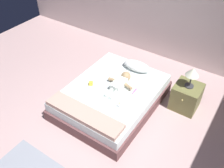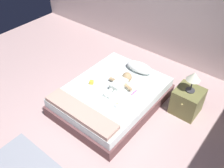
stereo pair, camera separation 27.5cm
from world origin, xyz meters
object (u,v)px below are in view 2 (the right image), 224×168
Objects in this scene: toothbrush at (135,92)px; nightstand at (187,101)px; baby at (121,83)px; toy_block at (92,82)px; baby_bottle at (117,105)px; bed at (112,96)px; lamp at (194,77)px; pillow at (139,67)px.

nightstand is (0.75, 0.50, -0.14)m from toothbrush.
baby reaches higher than toy_block.
nightstand reaches higher than toothbrush.
toothbrush is at bearing 21.90° from toy_block.
bed is at bearing 140.05° from baby_bottle.
lamp reaches higher than bed.
nightstand is at bearing 30.88° from bed.
pillow is at bearing 177.01° from lamp.
bed is at bearing -117.64° from baby.
lamp is 1.27m from baby_bottle.
bed is 4.02× the size of nightstand.
toy_block is (-1.47, -0.79, -0.36)m from lamp.
bed is at bearing -95.96° from pillow.
pillow is 0.80× the size of baby.
nightstand is (1.03, -0.05, -0.21)m from pillow.
lamp is (0.00, 0.00, 0.52)m from nightstand.
pillow is at bearing 177.00° from nightstand.
lamp is (1.03, -0.05, 0.31)m from pillow.
nightstand is at bearing -3.00° from pillow.
pillow is at bearing 117.17° from toothbrush.
lamp is at bearing 33.74° from toothbrush.
pillow is at bearing 84.04° from bed.
baby_bottle reaches higher than toothbrush.
nightstand is 5.35× the size of toy_block.
toothbrush is at bearing -62.83° from pillow.
lamp is at bearing 30.88° from bed.
baby_bottle is at bearing -75.60° from pillow.
pillow reaches higher than bed.
pillow is 5.10× the size of baby_bottle.
pillow reaches higher than toothbrush.
pillow is (0.07, 0.72, 0.27)m from bed.
lamp is 3.54× the size of baby_bottle.
bed is 0.44m from toy_block.
lamp is 1.70m from toy_block.
lamp reaches higher than toy_block.
bed is 3.58× the size of pillow.
baby_bottle is (0.33, -0.28, 0.22)m from bed.
pillow is 3.10× the size of toothbrush.
pillow is 0.63m from toothbrush.
nightstand is at bearing 33.74° from toothbrush.
baby is 0.50m from baby_bottle.
bed is 0.44m from toothbrush.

